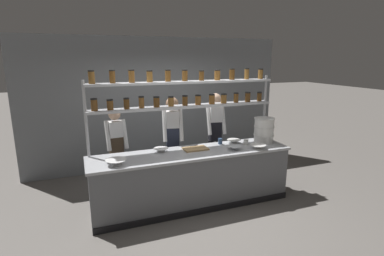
{
  "coord_description": "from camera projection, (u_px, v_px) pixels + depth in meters",
  "views": [
    {
      "loc": [
        -1.65,
        -4.31,
        2.41
      ],
      "look_at": [
        0.07,
        0.2,
        1.27
      ],
      "focal_mm": 28.0,
      "sensor_mm": 36.0,
      "label": 1
    }
  ],
  "objects": [
    {
      "name": "container_stack",
      "position": [
        264.0,
        130.0,
        5.32
      ],
      "size": [
        0.36,
        0.36,
        0.45
      ],
      "color": "white",
      "rests_on": "prep_counter"
    },
    {
      "name": "cutting_board",
      "position": [
        195.0,
        149.0,
        4.96
      ],
      "size": [
        0.4,
        0.26,
        0.02
      ],
      "color": "#A88456",
      "rests_on": "prep_counter"
    },
    {
      "name": "prep_bowl_far_left",
      "position": [
        116.0,
        162.0,
        4.23
      ],
      "size": [
        0.3,
        0.3,
        0.08
      ],
      "color": "white",
      "rests_on": "prep_counter"
    },
    {
      "name": "chef_center",
      "position": [
        173.0,
        138.0,
        5.33
      ],
      "size": [
        0.4,
        0.33,
        1.74
      ],
      "rotation": [
        0.0,
        0.0,
        -0.2
      ],
      "color": "black",
      "rests_on": "ground_plane"
    },
    {
      "name": "chef_right",
      "position": [
        215.0,
        131.0,
        5.77
      ],
      "size": [
        0.39,
        0.32,
        1.75
      ],
      "rotation": [
        0.0,
        0.0,
        -0.14
      ],
      "color": "black",
      "rests_on": "ground_plane"
    },
    {
      "name": "back_wall",
      "position": [
        159.0,
        103.0,
        6.59
      ],
      "size": [
        5.7,
        0.12,
        2.83
      ],
      "primitive_type": "cube",
      "color": "gray",
      "rests_on": "ground_plane"
    },
    {
      "name": "prep_bowl_near_left",
      "position": [
        234.0,
        148.0,
        4.94
      ],
      "size": [
        0.23,
        0.23,
        0.06
      ],
      "color": "silver",
      "rests_on": "prep_counter"
    },
    {
      "name": "prep_bowl_near_right",
      "position": [
        161.0,
        150.0,
        4.81
      ],
      "size": [
        0.24,
        0.24,
        0.07
      ],
      "color": "white",
      "rests_on": "prep_counter"
    },
    {
      "name": "chef_left",
      "position": [
        117.0,
        147.0,
        5.15
      ],
      "size": [
        0.38,
        0.29,
        1.58
      ],
      "rotation": [
        0.0,
        0.0,
        0.09
      ],
      "color": "black",
      "rests_on": "ground_plane"
    },
    {
      "name": "serving_cup_front",
      "position": [
        220.0,
        141.0,
        5.25
      ],
      "size": [
        0.07,
        0.07,
        0.1
      ],
      "color": "#334C70",
      "rests_on": "prep_counter"
    },
    {
      "name": "ground_plane",
      "position": [
        192.0,
        204.0,
        5.04
      ],
      "size": [
        40.0,
        40.0,
        0.0
      ],
      "primitive_type": "plane",
      "color": "slate"
    },
    {
      "name": "serving_cup_by_board",
      "position": [
        246.0,
        142.0,
        5.2
      ],
      "size": [
        0.08,
        0.08,
        0.1
      ],
      "color": "silver",
      "rests_on": "prep_counter"
    },
    {
      "name": "prep_bowl_center_front",
      "position": [
        234.0,
        141.0,
        5.31
      ],
      "size": [
        0.24,
        0.24,
        0.07
      ],
      "color": "silver",
      "rests_on": "prep_counter"
    },
    {
      "name": "prep_counter",
      "position": [
        192.0,
        178.0,
        4.94
      ],
      "size": [
        3.3,
        0.76,
        0.92
      ],
      "color": "slate",
      "rests_on": "ground_plane"
    },
    {
      "name": "spice_shelf_unit",
      "position": [
        184.0,
        96.0,
        4.93
      ],
      "size": [
        3.18,
        0.28,
        2.23
      ],
      "color": "#B7BABF",
      "rests_on": "ground_plane"
    },
    {
      "name": "prep_bowl_center_back",
      "position": [
        258.0,
        147.0,
        4.98
      ],
      "size": [
        0.26,
        0.26,
        0.07
      ],
      "color": "silver",
      "rests_on": "prep_counter"
    }
  ]
}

